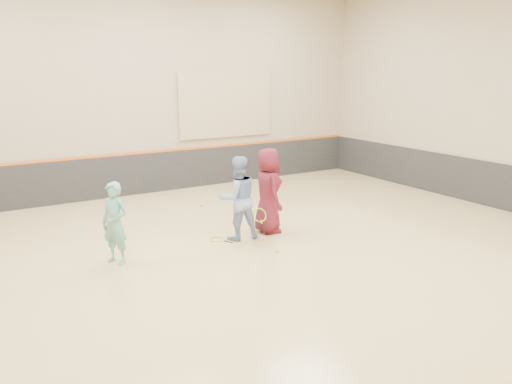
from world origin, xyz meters
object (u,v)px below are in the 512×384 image
young_man (268,191)px  spare_racket (217,239)px  instructor (238,198)px  girl (115,223)px

young_man → spare_racket: young_man is taller
instructor → spare_racket: instructor is taller
instructor → spare_racket: (-0.44, 0.16, -0.88)m
girl → instructor: (2.65, 0.02, 0.12)m
young_man → instructor: bearing=106.2°
girl → instructor: instructor is taller
instructor → young_man: size_ratio=0.95×
girl → spare_racket: girl is taller
girl → young_man: young_man is taller
spare_racket → instructor: bearing=-19.5°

